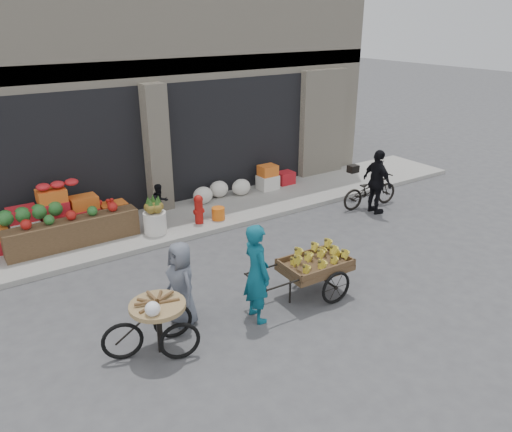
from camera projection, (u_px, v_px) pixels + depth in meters
ground at (274, 295)px, 9.15m from camera, size 80.00×80.00×0.00m
sidewalk at (176, 221)px, 12.28m from camera, size 18.00×2.20×0.12m
building at (109, 68)px, 14.06m from camera, size 14.00×6.45×7.00m
fruit_display at (66, 216)px, 10.98m from camera, size 3.10×1.12×1.24m
pineapple_bin at (155, 223)px, 11.39m from camera, size 0.52×0.52×0.50m
fire_hydrant at (199, 208)px, 11.87m from camera, size 0.22×0.22×0.71m
orange_bucket at (218, 213)px, 12.17m from camera, size 0.32×0.32×0.30m
right_bay_goods at (251, 183)px, 13.96m from camera, size 3.35×0.60×0.70m
seated_person at (160, 203)px, 11.97m from camera, size 0.51×0.43×0.93m
banana_cart at (313, 264)px, 8.93m from camera, size 2.12×0.95×0.88m
vendor_woman at (257, 273)px, 8.15m from camera, size 0.45×0.65×1.72m
tricycle_cart at (158, 320)px, 7.43m from camera, size 1.46×1.02×0.95m
vendor_grey at (181, 283)px, 8.12m from camera, size 0.48×0.72×1.44m
bicycle at (370, 190)px, 13.21m from camera, size 1.76×0.76×0.90m
cyclist at (377, 182)px, 12.66m from camera, size 0.50×1.01×1.66m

